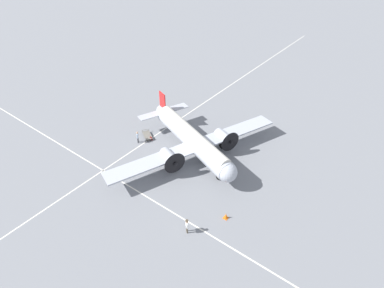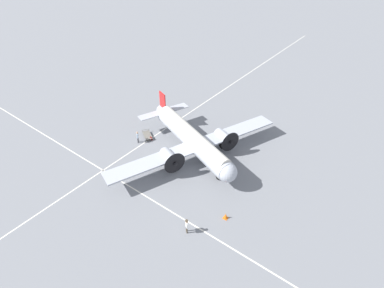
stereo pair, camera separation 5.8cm
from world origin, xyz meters
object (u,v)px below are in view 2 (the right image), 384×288
crew_foreground (187,225)px  suitcase_near_door (151,138)px  baggage_cart (148,135)px  airliner_main (194,140)px  traffic_cone (226,216)px  passenger_boarding (138,136)px

crew_foreground → suitcase_near_door: 16.46m
suitcase_near_door → baggage_cart: 0.93m
airliner_main → traffic_cone: size_ratio=35.42×
passenger_boarding → suitcase_near_door: passenger_boarding is taller
airliner_main → traffic_cone: (-8.87, 6.42, -2.08)m
airliner_main → baggage_cart: 7.98m
passenger_boarding → suitcase_near_door: (-1.02, -1.51, -0.83)m
passenger_boarding → baggage_cart: bearing=136.2°
passenger_boarding → traffic_cone: passenger_boarding is taller
airliner_main → baggage_cart: airliner_main is taller
airliner_main → suitcase_near_door: 7.15m
airliner_main → crew_foreground: size_ratio=13.33×
airliner_main → crew_foreground: bearing=-34.9°
airliner_main → crew_foreground: 12.27m
passenger_boarding → baggage_cart: passenger_boarding is taller
traffic_cone → airliner_main: bearing=-35.9°
crew_foreground → suitcase_near_door: size_ratio=3.44×
airliner_main → suitcase_near_door: bearing=-151.7°
suitcase_near_door → passenger_boarding: bearing=55.9°
airliner_main → baggage_cart: (7.67, 0.58, -2.11)m
passenger_boarding → traffic_cone: size_ratio=2.69×
airliner_main → suitcase_near_door: size_ratio=45.85×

